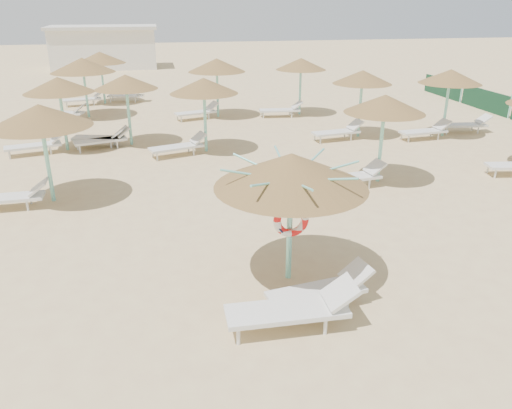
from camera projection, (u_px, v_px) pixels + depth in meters
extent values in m
plane|color=#D0B77F|center=(279.00, 279.00, 9.99)|extent=(120.00, 120.00, 0.00)
cylinder|color=#7DD9C9|center=(290.00, 228.00, 9.64)|extent=(0.11, 0.11, 2.17)
cone|color=brown|center=(291.00, 170.00, 9.19)|extent=(2.89, 2.89, 0.65)
cylinder|color=#7DD9C9|center=(291.00, 183.00, 9.28)|extent=(0.20, 0.20, 0.12)
cylinder|color=#7DD9C9|center=(326.00, 171.00, 9.33)|extent=(1.31, 0.04, 0.34)
cylinder|color=#7DD9C9|center=(308.00, 164.00, 9.72)|extent=(0.96, 0.96, 0.34)
cylinder|color=#7DD9C9|center=(282.00, 162.00, 9.81)|extent=(0.04, 1.31, 0.34)
cylinder|color=#7DD9C9|center=(261.00, 167.00, 9.55)|extent=(0.96, 0.96, 0.34)
cylinder|color=#7DD9C9|center=(256.00, 175.00, 9.09)|extent=(1.31, 0.04, 0.34)
cylinder|color=#7DD9C9|center=(272.00, 183.00, 8.70)|extent=(0.96, 0.96, 0.34)
cylinder|color=#7DD9C9|center=(301.00, 185.00, 8.60)|extent=(0.04, 1.31, 0.34)
cylinder|color=#7DD9C9|center=(323.00, 180.00, 8.86)|extent=(0.96, 0.96, 0.34)
torus|color=red|center=(291.00, 220.00, 9.46)|extent=(0.70, 0.15, 0.70)
cylinder|color=silver|center=(238.00, 337.00, 8.04)|extent=(0.07, 0.07, 0.30)
cylinder|color=silver|center=(234.00, 317.00, 8.53)|extent=(0.07, 0.07, 0.30)
cylinder|color=silver|center=(325.00, 326.00, 8.29)|extent=(0.07, 0.07, 0.30)
cylinder|color=silver|center=(316.00, 308.00, 8.78)|extent=(0.07, 0.07, 0.30)
cube|color=silver|center=(287.00, 311.00, 8.36)|extent=(2.07, 0.70, 0.09)
cube|color=silver|center=(340.00, 292.00, 8.41)|extent=(0.53, 0.66, 0.40)
cylinder|color=silver|center=(282.00, 316.00, 8.59)|extent=(0.06, 0.06, 0.27)
cylinder|color=silver|center=(272.00, 302.00, 9.00)|extent=(0.06, 0.06, 0.27)
cylinder|color=silver|center=(348.00, 301.00, 9.01)|extent=(0.06, 0.06, 0.27)
cylinder|color=silver|center=(335.00, 288.00, 9.42)|extent=(0.06, 0.06, 0.27)
cube|color=silver|center=(316.00, 292.00, 8.98)|extent=(1.88, 0.88, 0.08)
cube|color=silver|center=(356.00, 273.00, 9.15)|extent=(0.55, 0.64, 0.35)
cylinder|color=#7DD9C9|center=(47.00, 161.00, 13.43)|extent=(0.11, 0.11, 2.30)
cone|color=brown|center=(40.00, 115.00, 12.96)|extent=(2.64, 2.64, 0.59)
cylinder|color=#7DD9C9|center=(41.00, 125.00, 13.05)|extent=(0.20, 0.20, 0.12)
cylinder|color=silver|center=(27.00, 206.00, 13.15)|extent=(0.06, 0.06, 0.28)
cylinder|color=silver|center=(31.00, 199.00, 13.60)|extent=(0.06, 0.06, 0.28)
cube|color=silver|center=(6.00, 198.00, 13.19)|extent=(1.92, 0.69, 0.08)
cube|color=silver|center=(38.00, 187.00, 13.28)|extent=(0.51, 0.62, 0.36)
cylinder|color=#7DD9C9|center=(63.00, 119.00, 18.11)|extent=(0.11, 0.11, 2.30)
cone|color=brown|center=(58.00, 85.00, 17.64)|extent=(2.45, 2.45, 0.55)
cylinder|color=#7DD9C9|center=(59.00, 91.00, 17.73)|extent=(0.20, 0.20, 0.12)
cylinder|color=silver|center=(9.00, 155.00, 17.41)|extent=(0.06, 0.06, 0.28)
cylinder|color=silver|center=(9.00, 152.00, 17.83)|extent=(0.06, 0.06, 0.28)
cylinder|color=silver|center=(51.00, 151.00, 17.95)|extent=(0.06, 0.06, 0.28)
cylinder|color=silver|center=(49.00, 147.00, 18.37)|extent=(0.06, 0.06, 0.28)
cube|color=silver|center=(33.00, 146.00, 17.87)|extent=(1.99, 1.07, 0.08)
cube|color=silver|center=(57.00, 137.00, 18.12)|extent=(0.62, 0.70, 0.36)
cylinder|color=silver|center=(76.00, 144.00, 18.78)|extent=(0.06, 0.06, 0.28)
cylinder|color=silver|center=(81.00, 140.00, 19.24)|extent=(0.06, 0.06, 0.28)
cylinder|color=silver|center=(111.00, 144.00, 18.71)|extent=(0.06, 0.06, 0.28)
cylinder|color=silver|center=(115.00, 141.00, 19.17)|extent=(0.06, 0.06, 0.28)
cube|color=silver|center=(98.00, 138.00, 18.90)|extent=(1.99, 1.07, 0.08)
cube|color=silver|center=(120.00, 132.00, 18.76)|extent=(0.62, 0.70, 0.36)
cylinder|color=#7DD9C9|center=(86.00, 93.00, 23.30)|extent=(0.11, 0.11, 2.30)
cone|color=brown|center=(82.00, 65.00, 22.83)|extent=(2.91, 2.91, 0.65)
cylinder|color=#7DD9C9|center=(83.00, 71.00, 22.92)|extent=(0.20, 0.20, 0.12)
cylinder|color=silver|center=(44.00, 118.00, 22.94)|extent=(0.06, 0.06, 0.28)
cylinder|color=silver|center=(49.00, 115.00, 23.40)|extent=(0.06, 0.06, 0.28)
cylinder|color=silver|center=(73.00, 118.00, 22.87)|extent=(0.06, 0.06, 0.28)
cylinder|color=silver|center=(77.00, 116.00, 23.33)|extent=(0.06, 0.06, 0.28)
cube|color=silver|center=(63.00, 113.00, 23.06)|extent=(1.99, 1.07, 0.08)
cube|color=silver|center=(80.00, 108.00, 22.93)|extent=(0.62, 0.70, 0.36)
cylinder|color=#7DD9C9|center=(205.00, 120.00, 17.96)|extent=(0.11, 0.11, 2.30)
cone|color=brown|center=(204.00, 86.00, 17.49)|extent=(2.42, 2.42, 0.54)
cylinder|color=#7DD9C9|center=(204.00, 92.00, 17.58)|extent=(0.20, 0.20, 0.12)
cylinder|color=silver|center=(157.00, 157.00, 17.23)|extent=(0.06, 0.06, 0.28)
cylinder|color=silver|center=(153.00, 153.00, 17.63)|extent=(0.06, 0.06, 0.28)
cylinder|color=silver|center=(194.00, 152.00, 17.82)|extent=(0.06, 0.06, 0.28)
cylinder|color=silver|center=(188.00, 148.00, 18.23)|extent=(0.06, 0.06, 0.28)
cube|color=silver|center=(176.00, 147.00, 17.71)|extent=(2.00, 1.16, 0.08)
cube|color=silver|center=(198.00, 138.00, 18.00)|extent=(0.64, 0.72, 0.36)
cylinder|color=#7DD9C9|center=(217.00, 92.00, 23.36)|extent=(0.11, 0.11, 2.30)
cone|color=brown|center=(217.00, 65.00, 22.89)|extent=(2.65, 2.65, 0.60)
cylinder|color=#7DD9C9|center=(217.00, 70.00, 22.98)|extent=(0.20, 0.20, 0.12)
cylinder|color=silver|center=(181.00, 119.00, 22.63)|extent=(0.06, 0.06, 0.28)
cylinder|color=silver|center=(178.00, 117.00, 23.04)|extent=(0.06, 0.06, 0.28)
cylinder|color=silver|center=(209.00, 116.00, 23.23)|extent=(0.06, 0.06, 0.28)
cylinder|color=silver|center=(204.00, 114.00, 23.64)|extent=(0.06, 0.06, 0.28)
cube|color=silver|center=(196.00, 113.00, 23.12)|extent=(2.00, 1.16, 0.08)
cube|color=silver|center=(212.00, 106.00, 23.41)|extent=(0.64, 0.72, 0.36)
cylinder|color=#7DD9C9|center=(381.00, 145.00, 14.94)|extent=(0.11, 0.11, 2.30)
cone|color=brown|center=(385.00, 104.00, 14.47)|extent=(2.36, 2.36, 0.53)
cylinder|color=#7DD9C9|center=(384.00, 112.00, 14.56)|extent=(0.20, 0.20, 0.12)
cylinder|color=silver|center=(328.00, 189.00, 14.31)|extent=(0.06, 0.06, 0.28)
cylinder|color=silver|center=(320.00, 184.00, 14.74)|extent=(0.06, 0.06, 0.28)
cylinder|color=silver|center=(369.00, 184.00, 14.71)|extent=(0.06, 0.06, 0.28)
cylinder|color=silver|center=(361.00, 179.00, 15.15)|extent=(0.06, 0.06, 0.28)
cube|color=silver|center=(349.00, 178.00, 14.69)|extent=(1.97, 0.87, 0.08)
cube|color=silver|center=(375.00, 167.00, 14.86)|extent=(0.56, 0.66, 0.36)
cylinder|color=#7DD9C9|center=(360.00, 108.00, 19.93)|extent=(0.11, 0.11, 2.30)
cone|color=brown|center=(362.00, 77.00, 19.46)|extent=(2.32, 2.32, 0.52)
cylinder|color=#7DD9C9|center=(362.00, 83.00, 19.55)|extent=(0.20, 0.20, 0.12)
cylinder|color=silver|center=(320.00, 140.00, 19.28)|extent=(0.06, 0.06, 0.28)
cylinder|color=silver|center=(315.00, 137.00, 19.72)|extent=(0.06, 0.06, 0.28)
cylinder|color=silver|center=(351.00, 137.00, 19.72)|extent=(0.06, 0.06, 0.28)
cylinder|color=silver|center=(345.00, 134.00, 20.15)|extent=(0.06, 0.06, 0.28)
cube|color=silver|center=(336.00, 132.00, 19.69)|extent=(1.97, 0.92, 0.08)
cube|color=silver|center=(355.00, 125.00, 19.87)|extent=(0.57, 0.67, 0.36)
cylinder|color=#7DD9C9|center=(300.00, 90.00, 23.87)|extent=(0.11, 0.11, 2.30)
cone|color=brown|center=(301.00, 64.00, 23.40)|extent=(2.37, 2.37, 0.53)
cylinder|color=#7DD9C9|center=(301.00, 69.00, 23.49)|extent=(0.20, 0.20, 0.12)
cylinder|color=silver|center=(263.00, 115.00, 23.38)|extent=(0.06, 0.06, 0.28)
cylinder|color=silver|center=(262.00, 113.00, 23.84)|extent=(0.06, 0.06, 0.28)
cylinder|color=silver|center=(292.00, 115.00, 23.52)|extent=(0.06, 0.06, 0.28)
cylinder|color=silver|center=(290.00, 113.00, 23.98)|extent=(0.06, 0.06, 0.28)
cube|color=silver|center=(279.00, 110.00, 23.62)|extent=(1.94, 0.76, 0.08)
cube|color=silver|center=(297.00, 105.00, 23.62)|extent=(0.53, 0.64, 0.36)
cylinder|color=silver|center=(495.00, 174.00, 15.56)|extent=(0.06, 0.06, 0.28)
cylinder|color=silver|center=(488.00, 169.00, 16.02)|extent=(0.06, 0.06, 0.28)
cylinder|color=#7DD9C9|center=(446.00, 108.00, 20.05)|extent=(0.11, 0.11, 2.30)
cone|color=brown|center=(451.00, 76.00, 19.58)|extent=(2.43, 2.43, 0.55)
cylinder|color=#7DD9C9|center=(450.00, 82.00, 19.67)|extent=(0.20, 0.20, 0.12)
cylinder|color=silver|center=(409.00, 139.00, 19.44)|extent=(0.06, 0.06, 0.28)
cylinder|color=silver|center=(402.00, 136.00, 19.88)|extent=(0.06, 0.06, 0.28)
cylinder|color=silver|center=(438.00, 136.00, 19.80)|extent=(0.06, 0.06, 0.28)
cylinder|color=silver|center=(431.00, 133.00, 20.24)|extent=(0.06, 0.06, 0.28)
cube|color=silver|center=(423.00, 132.00, 19.81)|extent=(1.95, 0.81, 0.08)
cube|color=silver|center=(442.00, 124.00, 19.94)|extent=(0.54, 0.65, 0.36)
cylinder|color=silver|center=(447.00, 131.00, 20.60)|extent=(0.06, 0.06, 0.28)
cylinder|color=silver|center=(442.00, 128.00, 21.06)|extent=(0.06, 0.06, 0.28)
cylinder|color=silver|center=(478.00, 130.00, 20.72)|extent=(0.06, 0.06, 0.28)
cylinder|color=silver|center=(472.00, 128.00, 21.18)|extent=(0.06, 0.06, 0.28)
cube|color=silver|center=(463.00, 125.00, 20.84)|extent=(1.95, 0.81, 0.08)
cube|color=silver|center=(484.00, 119.00, 20.82)|extent=(0.54, 0.65, 0.36)
cylinder|color=#7DD9C9|center=(129.00, 115.00, 18.80)|extent=(0.11, 0.11, 2.30)
cone|color=brown|center=(126.00, 82.00, 18.33)|extent=(2.33, 2.33, 0.52)
cylinder|color=#7DD9C9|center=(126.00, 88.00, 18.42)|extent=(0.20, 0.20, 0.12)
cylinder|color=silver|center=(80.00, 150.00, 18.07)|extent=(0.06, 0.06, 0.28)
cylinder|color=silver|center=(78.00, 146.00, 18.48)|extent=(0.06, 0.06, 0.28)
cylinder|color=silver|center=(117.00, 145.00, 18.66)|extent=(0.06, 0.06, 0.28)
cylinder|color=silver|center=(114.00, 142.00, 19.06)|extent=(0.06, 0.06, 0.28)
cube|color=silver|center=(100.00, 140.00, 18.55)|extent=(2.00, 1.14, 0.08)
cube|color=silver|center=(122.00, 132.00, 18.83)|extent=(0.64, 0.71, 0.36)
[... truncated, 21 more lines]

